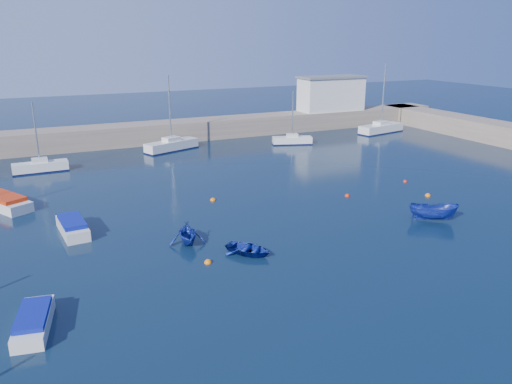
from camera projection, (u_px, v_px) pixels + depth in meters
name	position (u px, v px, depth m)	size (l,w,h in m)	color
ground	(327.00, 300.00, 27.04)	(220.00, 220.00, 0.00)	#0C1E34
back_wall	(140.00, 134.00, 66.48)	(96.00, 4.50, 2.60)	gray
right_arm	(465.00, 126.00, 72.05)	(4.50, 32.00, 2.60)	gray
harbor_office	(331.00, 94.00, 77.41)	(10.00, 4.00, 5.00)	silver
sailboat_5	(40.00, 167.00, 52.50)	(5.53, 1.70, 7.38)	silver
sailboat_6	(172.00, 145.00, 62.46)	(7.25, 4.35, 9.28)	silver
sailboat_7	(292.00, 140.00, 66.13)	(5.38, 3.03, 6.96)	silver
sailboat_8	(381.00, 128.00, 74.01)	(7.90, 3.67, 9.99)	silver
motorboat_0	(34.00, 321.00, 24.26)	(2.18, 4.35, 0.93)	silver
motorboat_1	(73.00, 227.00, 36.09)	(1.99, 4.66, 1.11)	silver
motorboat_2	(4.00, 202.00, 41.42)	(4.40, 5.79, 1.14)	silver
dinghy_center	(248.00, 249.00, 32.71)	(2.25, 3.15, 0.65)	navy
dinghy_left	(187.00, 233.00, 34.27)	(2.50, 2.90, 1.53)	navy
dinghy_right	(433.00, 212.00, 38.53)	(1.38, 3.68, 1.42)	navy
buoy_0	(208.00, 263.00, 31.50)	(0.48, 0.48, 0.48)	orange
buoy_1	(347.00, 196.00, 44.66)	(0.47, 0.47, 0.47)	red
buoy_2	(428.00, 196.00, 44.74)	(0.50, 0.50, 0.50)	orange
buoy_3	(213.00, 200.00, 43.51)	(0.50, 0.50, 0.50)	orange
buoy_4	(405.00, 182.00, 49.09)	(0.39, 0.39, 0.39)	red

